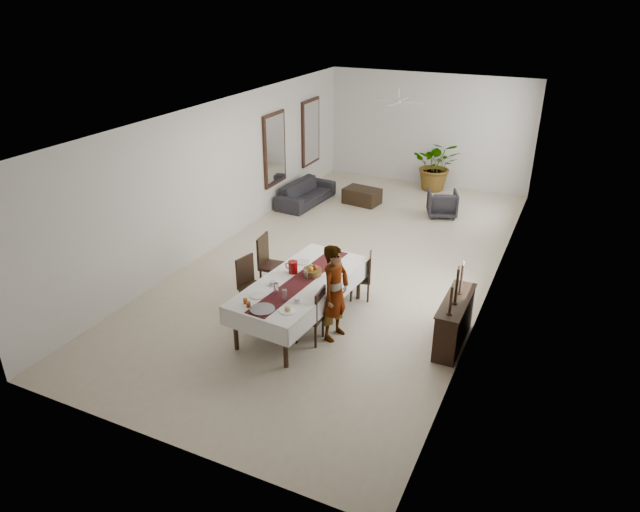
# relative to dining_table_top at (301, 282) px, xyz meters

# --- Properties ---
(floor) EXTENTS (6.00, 12.00, 0.00)m
(floor) POSITION_rel_dining_table_top_xyz_m (-0.23, 2.61, -0.79)
(floor) COLOR beige
(floor) RESTS_ON ground
(ceiling) EXTENTS (6.00, 12.00, 0.02)m
(ceiling) POSITION_rel_dining_table_top_xyz_m (-0.23, 2.61, 2.41)
(ceiling) COLOR white
(ceiling) RESTS_ON wall_back
(wall_back) EXTENTS (6.00, 0.02, 3.20)m
(wall_back) POSITION_rel_dining_table_top_xyz_m (-0.23, 8.61, 0.81)
(wall_back) COLOR silver
(wall_back) RESTS_ON floor
(wall_front) EXTENTS (6.00, 0.02, 3.20)m
(wall_front) POSITION_rel_dining_table_top_xyz_m (-0.23, -3.39, 0.81)
(wall_front) COLOR silver
(wall_front) RESTS_ON floor
(wall_left) EXTENTS (0.02, 12.00, 3.20)m
(wall_left) POSITION_rel_dining_table_top_xyz_m (-3.23, 2.61, 0.81)
(wall_left) COLOR silver
(wall_left) RESTS_ON floor
(wall_right) EXTENTS (0.02, 12.00, 3.20)m
(wall_right) POSITION_rel_dining_table_top_xyz_m (2.77, 2.61, 0.81)
(wall_right) COLOR silver
(wall_right) RESTS_ON floor
(dining_table_top) EXTENTS (1.31, 2.70, 0.05)m
(dining_table_top) POSITION_rel_dining_table_top_xyz_m (0.00, 0.00, 0.00)
(dining_table_top) COLOR black
(dining_table_top) RESTS_ON table_leg_fl
(table_leg_fl) EXTENTS (0.08, 0.08, 0.76)m
(table_leg_fl) POSITION_rel_dining_table_top_xyz_m (-0.59, -1.20, -0.41)
(table_leg_fl) COLOR black
(table_leg_fl) RESTS_ON floor
(table_leg_fr) EXTENTS (0.08, 0.08, 0.76)m
(table_leg_fr) POSITION_rel_dining_table_top_xyz_m (0.37, -1.28, -0.41)
(table_leg_fr) COLOR black
(table_leg_fr) RESTS_ON floor
(table_leg_bl) EXTENTS (0.08, 0.08, 0.76)m
(table_leg_bl) POSITION_rel_dining_table_top_xyz_m (-0.37, 1.28, -0.41)
(table_leg_bl) COLOR black
(table_leg_bl) RESTS_ON floor
(table_leg_br) EXTENTS (0.08, 0.08, 0.76)m
(table_leg_br) POSITION_rel_dining_table_top_xyz_m (0.59, 1.20, -0.41)
(table_leg_br) COLOR black
(table_leg_br) RESTS_ON floor
(tablecloth_top) EXTENTS (1.53, 2.91, 0.01)m
(tablecloth_top) POSITION_rel_dining_table_top_xyz_m (0.00, 0.00, 0.03)
(tablecloth_top) COLOR white
(tablecloth_top) RESTS_ON dining_table_top
(tablecloth_drape_left) EXTENTS (0.26, 2.80, 0.33)m
(tablecloth_drape_left) POSITION_rel_dining_table_top_xyz_m (-0.64, 0.06, -0.13)
(tablecloth_drape_left) COLOR white
(tablecloth_drape_left) RESTS_ON dining_table_top
(tablecloth_drape_right) EXTENTS (0.26, 2.80, 0.33)m
(tablecloth_drape_right) POSITION_rel_dining_table_top_xyz_m (0.64, -0.06, -0.13)
(tablecloth_drape_right) COLOR silver
(tablecloth_drape_right) RESTS_ON dining_table_top
(tablecloth_drape_near) EXTENTS (1.28, 0.12, 0.33)m
(tablecloth_drape_near) POSITION_rel_dining_table_top_xyz_m (-0.12, -1.40, -0.13)
(tablecloth_drape_near) COLOR white
(tablecloth_drape_near) RESTS_ON dining_table_top
(tablecloth_drape_far) EXTENTS (1.28, 0.12, 0.33)m
(tablecloth_drape_far) POSITION_rel_dining_table_top_xyz_m (0.12, 1.40, -0.13)
(tablecloth_drape_far) COLOR white
(tablecloth_drape_far) RESTS_ON dining_table_top
(table_runner) EXTENTS (0.62, 2.75, 0.00)m
(table_runner) POSITION_rel_dining_table_top_xyz_m (0.00, 0.00, 0.04)
(table_runner) COLOR #5B1A1E
(table_runner) RESTS_ON tablecloth_top
(red_pitcher) EXTENTS (0.18, 0.18, 0.22)m
(red_pitcher) POSITION_rel_dining_table_top_xyz_m (-0.26, 0.19, 0.15)
(red_pitcher) COLOR maroon
(red_pitcher) RESTS_ON tablecloth_top
(pitcher_handle) EXTENTS (0.13, 0.03, 0.13)m
(pitcher_handle) POSITION_rel_dining_table_top_xyz_m (-0.35, 0.19, 0.15)
(pitcher_handle) COLOR maroon
(pitcher_handle) RESTS_ON red_pitcher
(wine_glass_near) EXTENTS (0.08, 0.08, 0.19)m
(wine_glass_near) POSITION_rel_dining_table_top_xyz_m (0.07, -0.72, 0.13)
(wine_glass_near) COLOR white
(wine_glass_near) RESTS_ON tablecloth_top
(wine_glass_mid) EXTENTS (0.08, 0.08, 0.19)m
(wine_glass_mid) POSITION_rel_dining_table_top_xyz_m (-0.16, -0.59, 0.13)
(wine_glass_mid) COLOR white
(wine_glass_mid) RESTS_ON tablecloth_top
(wine_glass_far) EXTENTS (0.08, 0.08, 0.19)m
(wine_glass_far) POSITION_rel_dining_table_top_xyz_m (0.06, 0.05, 0.13)
(wine_glass_far) COLOR white
(wine_glass_far) RESTS_ON tablecloth_top
(teacup_right) EXTENTS (0.10, 0.10, 0.07)m
(teacup_right) POSITION_rel_dining_table_top_xyz_m (0.27, -0.68, 0.07)
(teacup_right) COLOR silver
(teacup_right) RESTS_ON saucer_right
(saucer_right) EXTENTS (0.16, 0.16, 0.01)m
(saucer_right) POSITION_rel_dining_table_top_xyz_m (0.27, -0.68, 0.05)
(saucer_right) COLOR white
(saucer_right) RESTS_ON tablecloth_top
(teacup_left) EXTENTS (0.10, 0.10, 0.07)m
(teacup_left) POSITION_rel_dining_table_top_xyz_m (-0.36, -0.35, 0.07)
(teacup_left) COLOR silver
(teacup_left) RESTS_ON saucer_left
(saucer_left) EXTENTS (0.16, 0.16, 0.01)m
(saucer_left) POSITION_rel_dining_table_top_xyz_m (-0.36, -0.35, 0.05)
(saucer_left) COLOR silver
(saucer_left) RESTS_ON tablecloth_top
(plate_near_right) EXTENTS (0.26, 0.26, 0.02)m
(plate_near_right) POSITION_rel_dining_table_top_xyz_m (0.27, -1.01, 0.05)
(plate_near_right) COLOR white
(plate_near_right) RESTS_ON tablecloth_top
(bread_near_right) EXTENTS (0.10, 0.10, 0.10)m
(bread_near_right) POSITION_rel_dining_table_top_xyz_m (0.27, -1.01, 0.08)
(bread_near_right) COLOR tan
(bread_near_right) RESTS_ON plate_near_right
(plate_near_left) EXTENTS (0.26, 0.26, 0.02)m
(plate_near_left) POSITION_rel_dining_table_top_xyz_m (-0.40, -0.79, 0.05)
(plate_near_left) COLOR white
(plate_near_left) RESTS_ON tablecloth_top
(plate_far_left) EXTENTS (0.26, 0.26, 0.02)m
(plate_far_left) POSITION_rel_dining_table_top_xyz_m (-0.30, 0.63, 0.05)
(plate_far_left) COLOR silver
(plate_far_left) RESTS_ON tablecloth_top
(serving_tray) EXTENTS (0.39, 0.39, 0.02)m
(serving_tray) POSITION_rel_dining_table_top_xyz_m (-0.10, -1.14, 0.05)
(serving_tray) COLOR #46464B
(serving_tray) RESTS_ON tablecloth_top
(jam_jar_a) EXTENTS (0.07, 0.07, 0.08)m
(jam_jar_a) POSITION_rel_dining_table_top_xyz_m (-0.34, -1.15, 0.08)
(jam_jar_a) COLOR #8B3614
(jam_jar_a) RESTS_ON tablecloth_top
(jam_jar_b) EXTENTS (0.07, 0.07, 0.08)m
(jam_jar_b) POSITION_rel_dining_table_top_xyz_m (-0.44, -1.08, 0.08)
(jam_jar_b) COLOR #975216
(jam_jar_b) RESTS_ON tablecloth_top
(fruit_basket) EXTENTS (0.33, 0.33, 0.11)m
(fruit_basket) POSITION_rel_dining_table_top_xyz_m (0.08, 0.27, 0.09)
(fruit_basket) COLOR brown
(fruit_basket) RESTS_ON tablecloth_top
(fruit_red) EXTENTS (0.10, 0.10, 0.10)m
(fruit_red) POSITION_rel_dining_table_top_xyz_m (0.11, 0.29, 0.18)
(fruit_red) COLOR maroon
(fruit_red) RESTS_ON fruit_basket
(fruit_green) EXTENTS (0.09, 0.09, 0.09)m
(fruit_green) POSITION_rel_dining_table_top_xyz_m (0.04, 0.30, 0.18)
(fruit_green) COLOR olive
(fruit_green) RESTS_ON fruit_basket
(fruit_yellow) EXTENTS (0.09, 0.09, 0.09)m
(fruit_yellow) POSITION_rel_dining_table_top_xyz_m (0.07, 0.21, 0.18)
(fruit_yellow) COLOR gold
(fruit_yellow) RESTS_ON fruit_basket
(chair_right_near_seat) EXTENTS (0.44, 0.44, 0.05)m
(chair_right_near_seat) POSITION_rel_dining_table_top_xyz_m (0.37, -0.45, -0.36)
(chair_right_near_seat) COLOR black
(chair_right_near_seat) RESTS_ON chair_right_near_leg_fl
(chair_right_near_leg_fl) EXTENTS (0.04, 0.04, 0.41)m
(chair_right_near_leg_fl) POSITION_rel_dining_table_top_xyz_m (0.56, -0.61, -0.59)
(chair_right_near_leg_fl) COLOR black
(chair_right_near_leg_fl) RESTS_ON floor
(chair_right_near_leg_fr) EXTENTS (0.04, 0.04, 0.41)m
(chair_right_near_leg_fr) POSITION_rel_dining_table_top_xyz_m (0.53, -0.27, -0.59)
(chair_right_near_leg_fr) COLOR black
(chair_right_near_leg_fr) RESTS_ON floor
(chair_right_near_leg_bl) EXTENTS (0.04, 0.04, 0.41)m
(chair_right_near_leg_bl) POSITION_rel_dining_table_top_xyz_m (0.22, -0.63, -0.59)
(chair_right_near_leg_bl) COLOR black
(chair_right_near_leg_bl) RESTS_ON floor
(chair_right_near_leg_br) EXTENTS (0.04, 0.04, 0.41)m
(chair_right_near_leg_br) POSITION_rel_dining_table_top_xyz_m (0.19, -0.29, -0.59)
(chair_right_near_leg_br) COLOR black
(chair_right_near_leg_br) RESTS_ON floor
(chair_right_near_back) EXTENTS (0.07, 0.42, 0.53)m
(chair_right_near_back) POSITION_rel_dining_table_top_xyz_m (0.56, -0.44, -0.07)
(chair_right_near_back) COLOR black
(chair_right_near_back) RESTS_ON chair_right_near_seat
(chair_right_far_seat) EXTENTS (0.49, 0.49, 0.04)m
(chair_right_far_seat) POSITION_rel_dining_table_top_xyz_m (0.60, 1.24, -0.39)
(chair_right_far_seat) COLOR black
(chair_right_far_seat) RESTS_ON chair_right_far_leg_fl
(chair_right_far_leg_fl) EXTENTS (0.05, 0.05, 0.38)m
(chair_right_far_leg_fl) POSITION_rel_dining_table_top_xyz_m (0.80, 1.15, -0.60)
(chair_right_far_leg_fl) COLOR black
(chair_right_far_leg_fl) RESTS_ON floor
(chair_right_far_leg_fr) EXTENTS (0.05, 0.05, 0.38)m
(chair_right_far_leg_fr) POSITION_rel_dining_table_top_xyz_m (0.70, 1.45, -0.60)
(chair_right_far_leg_fr) COLOR black
(chair_right_far_leg_fr) RESTS_ON floor
(chair_right_far_leg_bl) EXTENTS (0.05, 0.05, 0.38)m
(chair_right_far_leg_bl) POSITION_rel_dining_table_top_xyz_m (0.50, 1.04, -0.60)
(chair_right_far_leg_bl) COLOR black
(chair_right_far_leg_bl) RESTS_ON floor
(chair_right_far_leg_br) EXTENTS (0.05, 0.05, 0.38)m
(chair_right_far_leg_br) POSITION_rel_dining_table_top_xyz_m (0.40, 1.34, -0.60)
(chair_right_far_leg_br) COLOR black
(chair_right_far_leg_br) RESTS_ON floor
(chair_right_far_back) EXTENTS (0.16, 0.38, 0.49)m
(chair_right_far_back) POSITION_rel_dining_table_top_xyz_m (0.76, 1.30, -0.12)
(chair_right_far_back) COLOR black
(chair_right_far_back) RESTS_ON chair_right_far_seat
(chair_left_near_seat) EXTENTS (0.51, 0.51, 0.05)m
(chair_left_near_seat) POSITION_rel_dining_table_top_xyz_m (-0.98, 0.02, -0.34)
(chair_left_near_seat) COLOR black
(chair_left_near_seat) RESTS_ON chair_left_near_leg_fl
(chair_left_near_leg_fl) EXTENTS (0.05, 0.05, 0.42)m
(chair_left_near_leg_fl) POSITION_rel_dining_table_top_xyz_m (-1.11, 0.23, -0.58)
(chair_left_near_leg_fl) COLOR black
(chair_left_near_leg_fl) RESTS_ON floor
(chair_left_near_leg_fr) EXTENTS (0.05, 0.05, 0.42)m
(chair_left_near_leg_fr) POSITION_rel_dining_table_top_xyz_m (-1.19, -0.12, -0.58)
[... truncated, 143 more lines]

